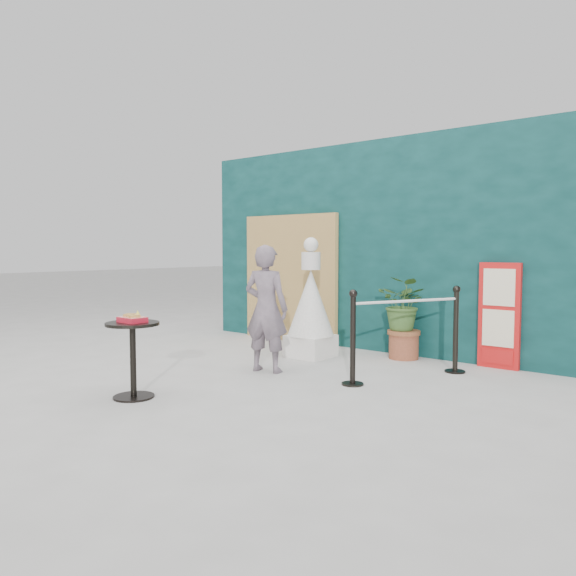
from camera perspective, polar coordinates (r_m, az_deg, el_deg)
name	(u,v)px	position (r m, az deg, el deg)	size (l,w,h in m)	color
ground	(215,390)	(5.97, -7.47, -10.25)	(60.00, 60.00, 0.00)	#ADAAA5
back_wall	(373,246)	(8.26, 8.67, 4.20)	(6.00, 0.30, 3.00)	#092928
bamboo_fence	(290,278)	(8.91, 0.19, 1.01)	(1.80, 0.08, 2.00)	tan
woman	(266,309)	(6.67, -2.24, -2.11)	(0.55, 0.36, 1.51)	slate
menu_board	(499,316)	(7.32, 20.66, -2.65)	(0.50, 0.07, 1.30)	red
statue	(311,308)	(7.60, 2.33, -2.08)	(0.63, 0.63, 1.62)	white
cafe_table	(133,348)	(5.74, -15.49, -5.87)	(0.52, 0.52, 0.75)	black
food_basket	(133,318)	(5.69, -15.51, -3.00)	(0.26, 0.19, 0.11)	red
planter	(404,311)	(7.62, 11.72, -2.32)	(0.65, 0.56, 1.10)	brown
stanchion_barrier	(407,335)	(6.49, 11.98, -4.69)	(0.84, 1.54, 1.03)	black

